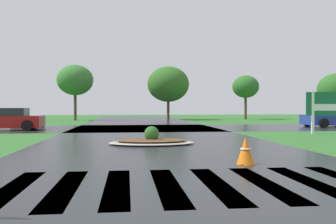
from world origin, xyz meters
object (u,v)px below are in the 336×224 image
at_px(car_silver_hatch, 333,118).
at_px(drainage_pipe_stack, 28,121).
at_px(car_dark_suv, 7,120).
at_px(traffic_cone, 246,151).
at_px(median_island, 152,141).

height_order(car_silver_hatch, drainage_pipe_stack, car_silver_hatch).
height_order(car_dark_suv, traffic_cone, car_dark_suv).
bearing_deg(median_island, car_dark_suv, 131.68).
bearing_deg(car_dark_suv, traffic_cone, 123.11).
relative_size(car_silver_hatch, drainage_pipe_stack, 2.01).
bearing_deg(drainage_pipe_stack, car_dark_suv, -96.68).
bearing_deg(car_silver_hatch, traffic_cone, -133.55).
distance_m(car_silver_hatch, car_dark_suv, 21.43).
bearing_deg(car_dark_suv, car_silver_hatch, -178.94).
xyz_separation_m(car_dark_suv, drainage_pipe_stack, (0.38, 3.23, -0.21)).
bearing_deg(drainage_pipe_stack, traffic_cone, -60.89).
height_order(median_island, traffic_cone, traffic_cone).
relative_size(car_silver_hatch, traffic_cone, 6.40).
distance_m(median_island, car_dark_suv, 12.12).
bearing_deg(traffic_cone, car_dark_suv, 125.40).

